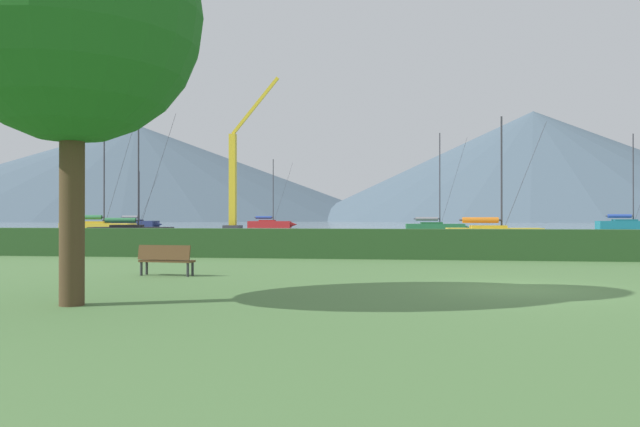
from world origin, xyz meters
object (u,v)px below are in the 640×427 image
at_px(sailboat_slip_1, 495,234).
at_px(sailboat_slip_6, 136,224).
at_px(park_bench_near_path, 166,259).
at_px(sailboat_slip_3, 133,232).
at_px(sailboat_slip_4, 629,224).
at_px(sailboat_slip_9, 99,227).
at_px(dock_crane, 235,186).
at_px(sailboat_slip_0, 436,227).
at_px(sailboat_slip_10, 270,224).

height_order(sailboat_slip_1, sailboat_slip_6, sailboat_slip_6).
bearing_deg(park_bench_near_path, sailboat_slip_1, 69.06).
distance_m(sailboat_slip_3, sailboat_slip_6, 56.14).
xyz_separation_m(sailboat_slip_4, sailboat_slip_9, (-62.06, -30.01, -0.06)).
bearing_deg(dock_crane, park_bench_near_path, -76.10).
relative_size(sailboat_slip_0, sailboat_slip_9, 0.89).
xyz_separation_m(sailboat_slip_10, dock_crane, (1.97, -28.07, 4.90)).
xyz_separation_m(sailboat_slip_0, sailboat_slip_9, (-35.03, -11.08, 0.08)).
bearing_deg(sailboat_slip_0, sailboat_slip_3, -138.16).
distance_m(sailboat_slip_0, sailboat_slip_10, 39.46).
distance_m(sailboat_slip_6, park_bench_near_path, 88.45).
height_order(sailboat_slip_3, park_bench_near_path, sailboat_slip_3).
xyz_separation_m(sailboat_slip_0, sailboat_slip_6, (-48.17, 26.35, 0.05)).
xyz_separation_m(park_bench_near_path, dock_crane, (-13.66, 55.21, 5.06)).
bearing_deg(sailboat_slip_6, dock_crane, -41.29).
relative_size(sailboat_slip_3, park_bench_near_path, 6.04).
relative_size(sailboat_slip_6, dock_crane, 0.50).
bearing_deg(sailboat_slip_1, sailboat_slip_4, 61.20).
xyz_separation_m(sailboat_slip_0, park_bench_near_path, (-10.40, -53.63, -0.12)).
relative_size(sailboat_slip_10, park_bench_near_path, 6.51).
distance_m(sailboat_slip_3, dock_crane, 26.82).
bearing_deg(sailboat_slip_9, park_bench_near_path, -63.94).
relative_size(sailboat_slip_3, sailboat_slip_9, 0.83).
distance_m(sailboat_slip_4, sailboat_slip_10, 54.13).
height_order(sailboat_slip_3, sailboat_slip_10, sailboat_slip_10).
distance_m(sailboat_slip_6, dock_crane, 34.91).
xyz_separation_m(sailboat_slip_3, park_bench_near_path, (14.55, -28.87, -0.09)).
bearing_deg(dock_crane, sailboat_slip_4, 18.76).
relative_size(sailboat_slip_9, sailboat_slip_10, 1.11).
distance_m(sailboat_slip_6, sailboat_slip_9, 39.67).
bearing_deg(sailboat_slip_10, park_bench_near_path, -82.87).
distance_m(sailboat_slip_10, dock_crane, 28.56).
relative_size(sailboat_slip_0, dock_crane, 0.61).
xyz_separation_m(sailboat_slip_1, sailboat_slip_3, (-27.99, 1.82, 0.00)).
bearing_deg(park_bench_near_path, sailboat_slip_10, 106.12).
bearing_deg(sailboat_slip_10, sailboat_slip_9, -105.96).
relative_size(sailboat_slip_6, sailboat_slip_9, 0.74).
height_order(sailboat_slip_3, sailboat_slip_9, sailboat_slip_9).
bearing_deg(sailboat_slip_1, sailboat_slip_6, 133.05).
bearing_deg(sailboat_slip_4, sailboat_slip_1, -116.85).
xyz_separation_m(sailboat_slip_9, dock_crane, (10.97, 12.66, 4.87)).
relative_size(sailboat_slip_1, sailboat_slip_6, 0.95).
distance_m(sailboat_slip_0, sailboat_slip_3, 35.15).
bearing_deg(sailboat_slip_10, sailboat_slip_6, -175.03).
distance_m(sailboat_slip_4, park_bench_near_path, 81.65).
distance_m(sailboat_slip_0, sailboat_slip_4, 33.00).
relative_size(sailboat_slip_1, sailboat_slip_9, 0.70).
bearing_deg(dock_crane, sailboat_slip_10, 94.01).
xyz_separation_m(sailboat_slip_6, sailboat_slip_10, (22.14, 3.30, -0.01)).
bearing_deg(park_bench_near_path, sailboat_slip_4, 68.20).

